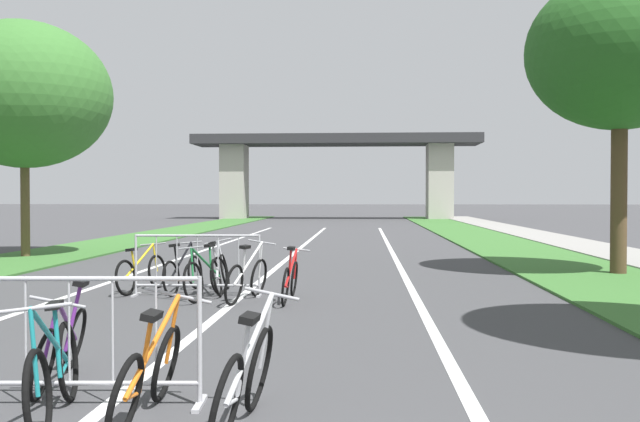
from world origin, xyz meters
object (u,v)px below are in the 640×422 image
at_px(crowd_barrier_nearest, 69,342).
at_px(bicycle_green_7, 207,277).
at_px(bicycle_silver_0, 220,272).
at_px(crowd_barrier_second, 197,266).
at_px(bicycle_red_4, 290,280).
at_px(bicycle_purple_2, 62,345).
at_px(bicycle_white_8, 247,278).
at_px(bicycle_black_9, 183,273).
at_px(bicycle_silver_10, 245,380).
at_px(tree_left_oak_near, 24,95).
at_px(bicycle_teal_6, 54,372).
at_px(bicycle_yellow_1, 142,272).
at_px(tree_right_maple_mid, 620,52).
at_px(bicycle_orange_5, 149,374).

xyz_separation_m(crowd_barrier_nearest, bicycle_green_7, (-0.21, 5.79, -0.15)).
xyz_separation_m(crowd_barrier_nearest, bicycle_silver_0, (-0.12, 6.50, -0.15)).
height_order(crowd_barrier_second, bicycle_red_4, crowd_barrier_second).
distance_m(bicycle_purple_2, bicycle_green_7, 5.19).
bearing_deg(bicycle_red_4, bicycle_white_8, -175.86).
bearing_deg(bicycle_green_7, bicycle_black_9, -37.97).
xyz_separation_m(crowd_barrier_nearest, bicycle_silver_10, (1.53, -0.55, -0.14)).
bearing_deg(bicycle_silver_10, crowd_barrier_second, 110.50).
bearing_deg(tree_left_oak_near, bicycle_green_7, -47.02).
xyz_separation_m(bicycle_teal_6, bicycle_black_9, (-0.84, 6.89, -0.02)).
bearing_deg(bicycle_white_8, bicycle_purple_2, -86.02).
distance_m(tree_left_oak_near, crowd_barrier_second, 10.28).
bearing_deg(bicycle_yellow_1, bicycle_green_7, -17.26).
bearing_deg(bicycle_white_8, bicycle_green_7, 177.43).
bearing_deg(bicycle_black_9, tree_left_oak_near, 142.78).
distance_m(tree_left_oak_near, crowd_barrier_nearest, 15.29).
height_order(tree_left_oak_near, crowd_barrier_second, tree_left_oak_near).
bearing_deg(bicycle_red_4, bicycle_yellow_1, 162.63).
bearing_deg(bicycle_purple_2, bicycle_silver_0, -101.19).
distance_m(tree_right_maple_mid, bicycle_yellow_1, 10.88).
height_order(bicycle_yellow_1, bicycle_purple_2, bicycle_purple_2).
relative_size(crowd_barrier_second, bicycle_white_8, 1.33).
distance_m(bicycle_silver_0, bicycle_yellow_1, 1.43).
distance_m(bicycle_yellow_1, bicycle_teal_6, 7.13).
distance_m(bicycle_red_4, bicycle_green_7, 1.42).
relative_size(tree_left_oak_near, bicycle_black_9, 4.01).
distance_m(crowd_barrier_second, bicycle_orange_5, 6.62).
bearing_deg(crowd_barrier_second, bicycle_teal_6, -85.65).
bearing_deg(bicycle_teal_6, bicycle_white_8, -107.41).
bearing_deg(bicycle_orange_5, bicycle_white_8, 91.82).
bearing_deg(bicycle_orange_5, bicycle_black_9, 102.07).
distance_m(crowd_barrier_second, bicycle_red_4, 1.74).
height_order(crowd_barrier_second, bicycle_black_9, crowd_barrier_second).
xyz_separation_m(bicycle_orange_5, bicycle_silver_10, (0.76, -0.18, 0.02)).
relative_size(bicycle_green_7, bicycle_black_9, 0.99).
distance_m(bicycle_orange_5, bicycle_silver_10, 0.78).
xyz_separation_m(bicycle_silver_0, bicycle_black_9, (-0.67, 0.01, -0.02)).
height_order(bicycle_purple_2, bicycle_white_8, bicycle_white_8).
bearing_deg(tree_left_oak_near, bicycle_orange_5, -60.02).
bearing_deg(tree_right_maple_mid, bicycle_teal_6, -127.70).
bearing_deg(tree_left_oak_near, bicycle_silver_0, -43.72).
bearing_deg(bicycle_red_4, bicycle_silver_10, -85.27).
xyz_separation_m(bicycle_purple_2, bicycle_green_7, (0.12, 5.19, 0.01)).
relative_size(tree_right_maple_mid, bicycle_white_8, 3.95).
bearing_deg(bicycle_yellow_1, crowd_barrier_nearest, -64.02).
distance_m(bicycle_purple_2, bicycle_red_4, 5.24).
xyz_separation_m(crowd_barrier_nearest, bicycle_black_9, (-0.79, 6.50, -0.16)).
xyz_separation_m(bicycle_yellow_1, bicycle_silver_10, (3.09, -7.11, 0.03)).
height_order(bicycle_purple_2, bicycle_red_4, bicycle_purple_2).
xyz_separation_m(bicycle_red_4, bicycle_white_8, (-0.70, -0.03, 0.02)).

